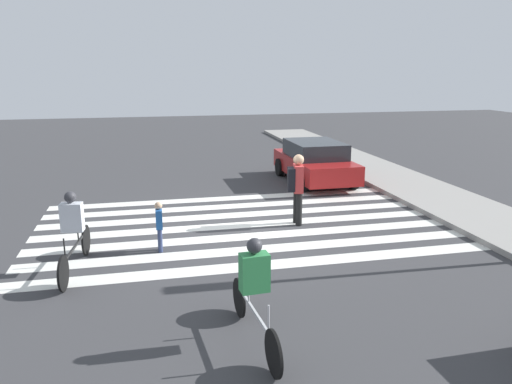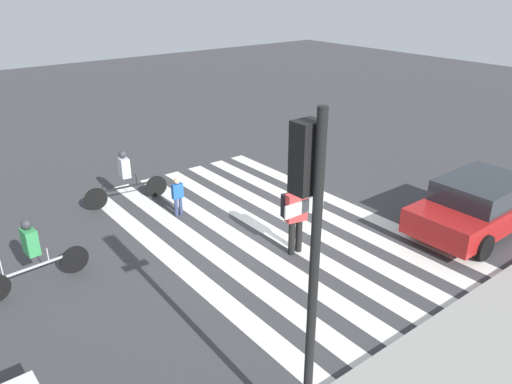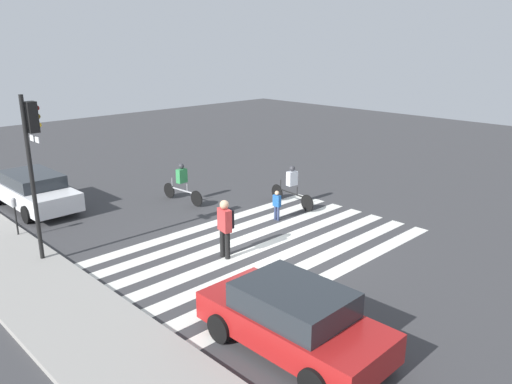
{
  "view_description": "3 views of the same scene",
  "coord_description": "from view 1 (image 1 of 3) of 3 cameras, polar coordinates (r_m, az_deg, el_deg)",
  "views": [
    {
      "loc": [
        11.78,
        -2.27,
        3.85
      ],
      "look_at": [
        0.35,
        0.33,
        0.93
      ],
      "focal_mm": 35.0,
      "sensor_mm": 36.0,
      "label": 1
    },
    {
      "loc": [
        7.33,
        9.03,
        6.07
      ],
      "look_at": [
        0.35,
        0.08,
        1.14
      ],
      "focal_mm": 35.0,
      "sensor_mm": 36.0,
      "label": 2
    },
    {
      "loc": [
        -10.21,
        10.31,
        6.18
      ],
      "look_at": [
        1.15,
        -0.75,
        1.38
      ],
      "focal_mm": 35.0,
      "sensor_mm": 36.0,
      "label": 3
    }
  ],
  "objects": [
    {
      "name": "pedestrian_adult_tall_backpack",
      "position": [
        12.43,
        4.67,
        0.91
      ],
      "size": [
        0.53,
        0.48,
        1.79
      ],
      "rotation": [
        0.0,
        0.0,
        -0.21
      ],
      "color": "black",
      "rests_on": "ground_plane"
    },
    {
      "name": "cyclist_near_curb",
      "position": [
        10.17,
        -20.18,
        -3.98
      ],
      "size": [
        2.42,
        0.43,
        1.6
      ],
      "rotation": [
        0.0,
        0.0,
        -0.12
      ],
      "color": "black",
      "rests_on": "ground_plane"
    },
    {
      "name": "pedestrian_child_with_backpack",
      "position": [
        10.87,
        -11.0,
        -3.56
      ],
      "size": [
        0.31,
        0.16,
        1.1
      ],
      "rotation": [
        0.0,
        0.0,
        3.12
      ],
      "color": "navy",
      "rests_on": "ground_plane"
    },
    {
      "name": "crosswalk_stripes",
      "position": [
        12.6,
        -1.8,
        -3.8
      ],
      "size": [
        5.88,
        10.0,
        0.01
      ],
      "color": "silver",
      "rests_on": "ground_plane"
    },
    {
      "name": "car_parked_silver_sedan",
      "position": [
        17.31,
        6.73,
        3.49
      ],
      "size": [
        4.15,
        1.99,
        1.42
      ],
      "rotation": [
        0.0,
        0.0,
        0.01
      ],
      "color": "maroon",
      "rests_on": "ground_plane"
    },
    {
      "name": "cyclist_mid_street",
      "position": [
        7.11,
        -0.17,
        -10.86
      ],
      "size": [
        2.3,
        0.42,
        1.59
      ],
      "rotation": [
        0.0,
        0.0,
        0.08
      ],
      "color": "black",
      "rests_on": "ground_plane"
    },
    {
      "name": "ground_plane",
      "position": [
        12.6,
        -1.8,
        -3.82
      ],
      "size": [
        60.0,
        60.0,
        0.0
      ],
      "primitive_type": "plane",
      "color": "#38383A"
    },
    {
      "name": "sidewalk_curb",
      "position": [
        15.02,
        22.31,
        -1.66
      ],
      "size": [
        36.0,
        2.5,
        0.14
      ],
      "color": "gray",
      "rests_on": "ground_plane"
    }
  ]
}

